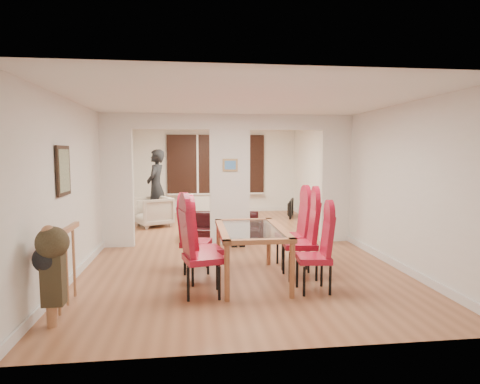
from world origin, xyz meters
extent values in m
cube|color=#985E3D|center=(0.00, 0.00, 0.00)|extent=(5.00, 9.00, 0.01)
cube|color=white|center=(0.00, 0.00, 1.30)|extent=(5.00, 0.18, 2.60)
cube|color=black|center=(0.00, 4.44, 1.50)|extent=(3.00, 0.08, 1.80)
cube|color=white|center=(0.00, 4.40, 0.30)|extent=(1.40, 0.08, 0.50)
sphere|color=orange|center=(0.30, 3.30, 2.15)|extent=(0.36, 0.36, 0.36)
cube|color=gray|center=(-2.47, -2.40, 1.60)|extent=(0.04, 0.52, 0.67)
cube|color=#4C8CD8|center=(0.00, -0.10, 1.60)|extent=(0.30, 0.03, 0.25)
imported|color=black|center=(-0.02, 0.58, 0.27)|extent=(1.92, 0.92, 0.54)
imported|color=#C1B2A3|center=(-1.72, 2.16, 0.37)|extent=(1.07, 1.08, 0.75)
imported|color=black|center=(-1.68, 2.56, 0.97)|extent=(0.79, 0.61, 1.93)
imported|color=black|center=(2.00, 3.19, 0.26)|extent=(0.88, 0.40, 0.51)
cylinder|color=#143F19|center=(0.56, 2.25, 0.34)|extent=(0.07, 0.07, 0.26)
imported|color=black|center=(0.31, 2.45, 0.23)|extent=(0.20, 0.20, 0.05)
camera|label=1|loc=(-0.77, -8.01, 1.83)|focal=30.00mm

